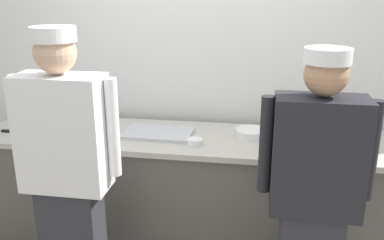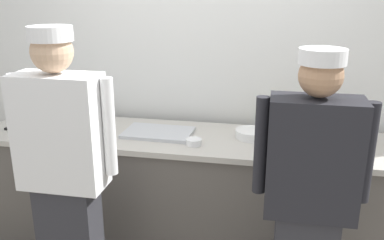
{
  "view_description": "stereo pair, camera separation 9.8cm",
  "coord_description": "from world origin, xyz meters",
  "px_view_note": "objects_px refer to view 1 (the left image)",
  "views": [
    {
      "loc": [
        0.45,
        -2.44,
        1.94
      ],
      "look_at": [
        -0.02,
        0.41,
        1.01
      ],
      "focal_mm": 39.06,
      "sensor_mm": 36.0,
      "label": 1
    },
    {
      "loc": [
        0.55,
        -2.42,
        1.94
      ],
      "look_at": [
        -0.02,
        0.41,
        1.01
      ],
      "focal_mm": 39.06,
      "sensor_mm": 36.0,
      "label": 2
    }
  ],
  "objects_px": {
    "ramekin_green_sauce": "(46,130)",
    "deli_cup": "(345,145)",
    "sheet_tray": "(158,133)",
    "squeeze_bottle_primary": "(359,129)",
    "chefs_knife": "(16,132)",
    "chef_center": "(314,194)",
    "ramekin_red_sauce": "(195,142)",
    "chef_near_left": "(67,171)",
    "plate_stack_front": "(320,137)",
    "plate_stack_rear": "(251,133)",
    "squeeze_bottle_secondary": "(282,127)",
    "mixing_bowl_steel": "(80,121)",
    "squeeze_bottle_spare": "(270,119)"
  },
  "relations": [
    {
      "from": "squeeze_bottle_secondary",
      "to": "ramekin_red_sauce",
      "type": "xyz_separation_m",
      "value": [
        -0.6,
        -0.22,
        -0.07
      ]
    },
    {
      "from": "plate_stack_front",
      "to": "chefs_knife",
      "type": "relative_size",
      "value": 0.73
    },
    {
      "from": "squeeze_bottle_primary",
      "to": "ramekin_green_sauce",
      "type": "distance_m",
      "value": 2.24
    },
    {
      "from": "plate_stack_rear",
      "to": "squeeze_bottle_primary",
      "type": "bearing_deg",
      "value": 0.62
    },
    {
      "from": "plate_stack_front",
      "to": "ramekin_green_sauce",
      "type": "height_order",
      "value": "plate_stack_front"
    },
    {
      "from": "chef_center",
      "to": "deli_cup",
      "type": "distance_m",
      "value": 0.69
    },
    {
      "from": "sheet_tray",
      "to": "squeeze_bottle_secondary",
      "type": "bearing_deg",
      "value": 3.51
    },
    {
      "from": "mixing_bowl_steel",
      "to": "ramekin_red_sauce",
      "type": "relative_size",
      "value": 3.08
    },
    {
      "from": "chef_near_left",
      "to": "squeeze_bottle_secondary",
      "type": "relative_size",
      "value": 9.31
    },
    {
      "from": "squeeze_bottle_secondary",
      "to": "ramekin_red_sauce",
      "type": "height_order",
      "value": "squeeze_bottle_secondary"
    },
    {
      "from": "mixing_bowl_steel",
      "to": "plate_stack_rear",
      "type": "bearing_deg",
      "value": 0.45
    },
    {
      "from": "sheet_tray",
      "to": "ramekin_green_sauce",
      "type": "bearing_deg",
      "value": -172.17
    },
    {
      "from": "sheet_tray",
      "to": "ramekin_green_sauce",
      "type": "height_order",
      "value": "ramekin_green_sauce"
    },
    {
      "from": "squeeze_bottle_primary",
      "to": "chefs_knife",
      "type": "xyz_separation_m",
      "value": [
        -2.47,
        -0.19,
        -0.09
      ]
    },
    {
      "from": "plate_stack_rear",
      "to": "ramekin_red_sauce",
      "type": "relative_size",
      "value": 2.1
    },
    {
      "from": "plate_stack_front",
      "to": "chefs_knife",
      "type": "height_order",
      "value": "plate_stack_front"
    },
    {
      "from": "chef_center",
      "to": "chefs_knife",
      "type": "xyz_separation_m",
      "value": [
        -2.09,
        0.62,
        0.02
      ]
    },
    {
      "from": "squeeze_bottle_secondary",
      "to": "chefs_knife",
      "type": "bearing_deg",
      "value": -174.59
    },
    {
      "from": "chef_center",
      "to": "ramekin_red_sauce",
      "type": "xyz_separation_m",
      "value": [
        -0.73,
        0.59,
        0.04
      ]
    },
    {
      "from": "ramekin_red_sauce",
      "to": "plate_stack_rear",
      "type": "bearing_deg",
      "value": 30.19
    },
    {
      "from": "sheet_tray",
      "to": "chefs_knife",
      "type": "xyz_separation_m",
      "value": [
        -1.06,
        -0.13,
        -0.01
      ]
    },
    {
      "from": "plate_stack_front",
      "to": "mixing_bowl_steel",
      "type": "xyz_separation_m",
      "value": [
        -1.78,
        0.04,
        0.01
      ]
    },
    {
      "from": "sheet_tray",
      "to": "deli_cup",
      "type": "relative_size",
      "value": 5.51
    },
    {
      "from": "ramekin_red_sauce",
      "to": "chefs_knife",
      "type": "height_order",
      "value": "ramekin_red_sauce"
    },
    {
      "from": "ramekin_green_sauce",
      "to": "chefs_knife",
      "type": "relative_size",
      "value": 0.4
    },
    {
      "from": "sheet_tray",
      "to": "plate_stack_front",
      "type": "bearing_deg",
      "value": 0.21
    },
    {
      "from": "plate_stack_front",
      "to": "squeeze_bottle_primary",
      "type": "distance_m",
      "value": 0.28
    },
    {
      "from": "sheet_tray",
      "to": "chef_center",
      "type": "bearing_deg",
      "value": -36.13
    },
    {
      "from": "chef_center",
      "to": "sheet_tray",
      "type": "distance_m",
      "value": 1.28
    },
    {
      "from": "squeeze_bottle_secondary",
      "to": "ramekin_red_sauce",
      "type": "bearing_deg",
      "value": -159.77
    },
    {
      "from": "ramekin_green_sauce",
      "to": "plate_stack_front",
      "type": "bearing_deg",
      "value": 3.4
    },
    {
      "from": "plate_stack_front",
      "to": "mixing_bowl_steel",
      "type": "bearing_deg",
      "value": 178.66
    },
    {
      "from": "chef_near_left",
      "to": "plate_stack_front",
      "type": "height_order",
      "value": "chef_near_left"
    },
    {
      "from": "chef_center",
      "to": "plate_stack_rear",
      "type": "relative_size",
      "value": 7.28
    },
    {
      "from": "chef_center",
      "to": "ramekin_green_sauce",
      "type": "xyz_separation_m",
      "value": [
        -1.85,
        0.64,
        0.04
      ]
    },
    {
      "from": "ramekin_red_sauce",
      "to": "chefs_knife",
      "type": "distance_m",
      "value": 1.36
    },
    {
      "from": "chef_near_left",
      "to": "ramekin_red_sauce",
      "type": "bearing_deg",
      "value": 43.56
    },
    {
      "from": "mixing_bowl_steel",
      "to": "deli_cup",
      "type": "height_order",
      "value": "mixing_bowl_steel"
    },
    {
      "from": "chefs_knife",
      "to": "ramekin_red_sauce",
      "type": "bearing_deg",
      "value": -1.46
    },
    {
      "from": "sheet_tray",
      "to": "ramekin_green_sauce",
      "type": "xyz_separation_m",
      "value": [
        -0.82,
        -0.11,
        0.01
      ]
    },
    {
      "from": "squeeze_bottle_secondary",
      "to": "squeeze_bottle_spare",
      "type": "distance_m",
      "value": 0.18
    },
    {
      "from": "plate_stack_front",
      "to": "mixing_bowl_steel",
      "type": "relative_size",
      "value": 0.6
    },
    {
      "from": "ramekin_green_sauce",
      "to": "deli_cup",
      "type": "relative_size",
      "value": 1.22
    },
    {
      "from": "sheet_tray",
      "to": "ramekin_green_sauce",
      "type": "distance_m",
      "value": 0.83
    },
    {
      "from": "sheet_tray",
      "to": "plate_stack_rear",
      "type": "bearing_deg",
      "value": 4.72
    },
    {
      "from": "ramekin_red_sauce",
      "to": "deli_cup",
      "type": "bearing_deg",
      "value": 2.92
    },
    {
      "from": "squeeze_bottle_primary",
      "to": "chefs_knife",
      "type": "relative_size",
      "value": 0.76
    },
    {
      "from": "plate_stack_rear",
      "to": "sheet_tray",
      "type": "distance_m",
      "value": 0.68
    },
    {
      "from": "chefs_knife",
      "to": "plate_stack_rear",
      "type": "bearing_deg",
      "value": 6.12
    },
    {
      "from": "chef_center",
      "to": "chefs_knife",
      "type": "distance_m",
      "value": 2.18
    }
  ]
}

